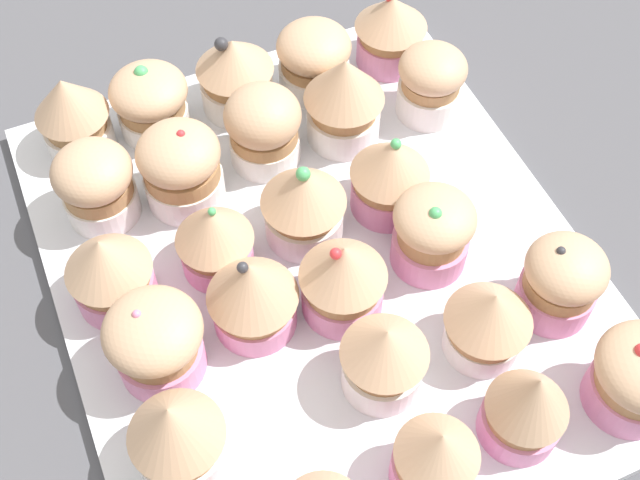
# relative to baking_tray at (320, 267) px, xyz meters

# --- Properties ---
(ground_plane) EXTENTS (1.80, 1.80, 0.03)m
(ground_plane) POSITION_rel_baking_tray_xyz_m (0.00, 0.00, -0.02)
(ground_plane) COLOR #4C4C51
(baking_tray) EXTENTS (0.45, 0.38, 0.01)m
(baking_tray) POSITION_rel_baking_tray_xyz_m (0.00, 0.00, 0.00)
(baking_tray) COLOR silver
(baking_tray) RESTS_ON ground_plane
(cupcake_0) EXTENTS (0.06, 0.06, 0.07)m
(cupcake_0) POSITION_rel_baking_tray_xyz_m (-0.18, -0.13, 0.05)
(cupcake_0) COLOR white
(cupcake_0) RESTS_ON baking_tray
(cupcake_1) EXTENTS (0.06, 0.06, 0.07)m
(cupcake_1) POSITION_rel_baking_tray_xyz_m (-0.11, -0.14, 0.04)
(cupcake_1) COLOR white
(cupcake_1) RESTS_ON baking_tray
(cupcake_2) EXTENTS (0.06, 0.06, 0.07)m
(cupcake_2) POSITION_rel_baking_tray_xyz_m (-0.03, -0.15, 0.04)
(cupcake_2) COLOR pink
(cupcake_2) RESTS_ON baking_tray
(cupcake_3) EXTENTS (0.07, 0.07, 0.07)m
(cupcake_3) POSITION_rel_baking_tray_xyz_m (0.03, -0.13, 0.04)
(cupcake_3) COLOR pink
(cupcake_3) RESTS_ON baking_tray
(cupcake_4) EXTENTS (0.06, 0.06, 0.08)m
(cupcake_4) POSITION_rel_baking_tray_xyz_m (0.10, -0.14, 0.05)
(cupcake_4) COLOR white
(cupcake_4) RESTS_ON baking_tray
(cupcake_6) EXTENTS (0.06, 0.06, 0.06)m
(cupcake_6) POSITION_rel_baking_tray_xyz_m (-0.18, -0.07, 0.04)
(cupcake_6) COLOR white
(cupcake_6) RESTS_ON baking_tray
(cupcake_7) EXTENTS (0.06, 0.06, 0.07)m
(cupcake_7) POSITION_rel_baking_tray_xyz_m (-0.10, -0.07, 0.04)
(cupcake_7) COLOR white
(cupcake_7) RESTS_ON baking_tray
(cupcake_8) EXTENTS (0.06, 0.06, 0.07)m
(cupcake_8) POSITION_rel_baking_tray_xyz_m (-0.03, -0.07, 0.04)
(cupcake_8) COLOR pink
(cupcake_8) RESTS_ON baking_tray
(cupcake_9) EXTENTS (0.06, 0.06, 0.08)m
(cupcake_9) POSITION_rel_baking_tray_xyz_m (0.03, -0.06, 0.04)
(cupcake_9) COLOR pink
(cupcake_9) RESTS_ON baking_tray
(cupcake_11) EXTENTS (0.06, 0.06, 0.08)m
(cupcake_11) POSITION_rel_baking_tray_xyz_m (-0.18, -0.00, 0.04)
(cupcake_11) COLOR white
(cupcake_11) RESTS_ON baking_tray
(cupcake_12) EXTENTS (0.06, 0.06, 0.07)m
(cupcake_12) POSITION_rel_baking_tray_xyz_m (-0.11, -0.00, 0.04)
(cupcake_12) COLOR white
(cupcake_12) RESTS_ON baking_tray
(cupcake_13) EXTENTS (0.06, 0.06, 0.08)m
(cupcake_13) POSITION_rel_baking_tray_xyz_m (-0.03, -0.00, 0.04)
(cupcake_13) COLOR white
(cupcake_13) RESTS_ON baking_tray
(cupcake_14) EXTENTS (0.06, 0.06, 0.08)m
(cupcake_14) POSITION_rel_baking_tray_xyz_m (0.04, -0.00, 0.04)
(cupcake_14) COLOR pink
(cupcake_14) RESTS_ON baking_tray
(cupcake_15) EXTENTS (0.06, 0.06, 0.07)m
(cupcake_15) POSITION_rel_baking_tray_xyz_m (0.11, -0.00, 0.04)
(cupcake_15) COLOR white
(cupcake_15) RESTS_ON baking_tray
(cupcake_16) EXTENTS (0.05, 0.05, 0.07)m
(cupcake_16) POSITION_rel_baking_tray_xyz_m (0.18, -0.00, 0.04)
(cupcake_16) COLOR pink
(cupcake_16) RESTS_ON baking_tray
(cupcake_17) EXTENTS (0.06, 0.06, 0.06)m
(cupcake_17) POSITION_rel_baking_tray_xyz_m (-0.17, 0.07, 0.04)
(cupcake_17) COLOR white
(cupcake_17) RESTS_ON baking_tray
(cupcake_18) EXTENTS (0.07, 0.07, 0.08)m
(cupcake_18) POSITION_rel_baking_tray_xyz_m (-0.11, 0.07, 0.05)
(cupcake_18) COLOR white
(cupcake_18) RESTS_ON baking_tray
(cupcake_19) EXTENTS (0.06, 0.06, 0.07)m
(cupcake_19) POSITION_rel_baking_tray_xyz_m (-0.03, 0.07, 0.04)
(cupcake_19) COLOR pink
(cupcake_19) RESTS_ON baking_tray
(cupcake_20) EXTENTS (0.06, 0.06, 0.07)m
(cupcake_20) POSITION_rel_baking_tray_xyz_m (0.03, 0.08, 0.04)
(cupcake_20) COLOR pink
(cupcake_20) RESTS_ON baking_tray
(cupcake_21) EXTENTS (0.06, 0.06, 0.07)m
(cupcake_21) POSITION_rel_baking_tray_xyz_m (0.11, 0.08, 0.04)
(cupcake_21) COLOR white
(cupcake_21) RESTS_ON baking_tray
(cupcake_22) EXTENTS (0.05, 0.05, 0.08)m
(cupcake_22) POSITION_rel_baking_tray_xyz_m (0.17, 0.07, 0.04)
(cupcake_22) COLOR pink
(cupcake_22) RESTS_ON baking_tray
(cupcake_23) EXTENTS (0.06, 0.06, 0.07)m
(cupcake_23) POSITION_rel_baking_tray_xyz_m (-0.17, 0.14, 0.04)
(cupcake_23) COLOR pink
(cupcake_23) RESTS_ON baking_tray
(cupcake_24) EXTENTS (0.06, 0.06, 0.06)m
(cupcake_24) POSITION_rel_baking_tray_xyz_m (-0.11, 0.15, 0.04)
(cupcake_24) COLOR white
(cupcake_24) RESTS_ON baking_tray
(cupcake_25) EXTENTS (0.06, 0.06, 0.07)m
(cupcake_25) POSITION_rel_baking_tray_xyz_m (0.10, 0.14, 0.04)
(cupcake_25) COLOR pink
(cupcake_25) RESTS_ON baking_tray
(cupcake_26) EXTENTS (0.07, 0.07, 0.07)m
(cupcake_26) POSITION_rel_baking_tray_xyz_m (0.18, 0.15, 0.04)
(cupcake_26) COLOR pink
(cupcake_26) RESTS_ON baking_tray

